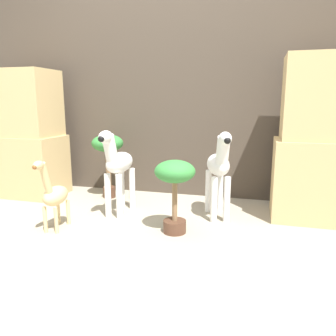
{
  "coord_description": "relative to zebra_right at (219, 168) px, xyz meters",
  "views": [
    {
      "loc": [
        0.86,
        -1.91,
        0.92
      ],
      "look_at": [
        0.17,
        0.59,
        0.39
      ],
      "focal_mm": 35.0,
      "sensor_mm": 36.0,
      "label": 1
    }
  ],
  "objects": [
    {
      "name": "wall_back",
      "position": [
        -0.58,
        0.63,
        0.69
      ],
      "size": [
        6.4,
        0.08,
        2.2
      ],
      "color": "#473D33",
      "rests_on": "ground_plane"
    },
    {
      "name": "rock_pillar_left",
      "position": [
        -1.98,
        0.19,
        0.17
      ],
      "size": [
        0.81,
        0.45,
        1.22
      ],
      "color": "tan",
      "rests_on": "ground_plane"
    },
    {
      "name": "zebra_left",
      "position": [
        -0.8,
        -0.12,
        0.0
      ],
      "size": [
        0.18,
        0.5,
        0.71
      ],
      "color": "white",
      "rests_on": "ground_plane"
    },
    {
      "name": "zebra_right",
      "position": [
        0.0,
        0.0,
        0.0
      ],
      "size": [
        0.27,
        0.5,
        0.71
      ],
      "color": "white",
      "rests_on": "ground_plane"
    },
    {
      "name": "potted_palm_back",
      "position": [
        -1.09,
        0.3,
        0.07
      ],
      "size": [
        0.3,
        0.3,
        0.62
      ],
      "color": "#513323",
      "rests_on": "ground_plane"
    },
    {
      "name": "ground_plane",
      "position": [
        -0.58,
        -0.62,
        -0.41
      ],
      "size": [
        14.0,
        14.0,
        0.0
      ],
      "primitive_type": "plane",
      "color": "#9E937F"
    },
    {
      "name": "giraffe_figurine",
      "position": [
        -1.11,
        -0.56,
        -0.15
      ],
      "size": [
        0.16,
        0.38,
        0.54
      ],
      "color": "#E0C184",
      "rests_on": "ground_plane"
    },
    {
      "name": "rock_pillar_right",
      "position": [
        0.82,
        0.19,
        0.19
      ],
      "size": [
        0.81,
        0.45,
        1.26
      ],
      "color": "tan",
      "rests_on": "ground_plane"
    },
    {
      "name": "potted_palm_front",
      "position": [
        -0.26,
        -0.38,
        -0.03
      ],
      "size": [
        0.28,
        0.28,
        0.52
      ],
      "color": "#513323",
      "rests_on": "ground_plane"
    }
  ]
}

